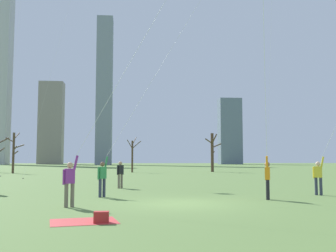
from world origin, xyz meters
name	(u,v)px	position (x,y,z in m)	size (l,w,h in m)	color
ground_plane	(183,204)	(0.00, 0.00, 0.00)	(400.00, 400.00, 0.00)	#5B7A3D
kite_flyer_far_back_orange	(267,141)	(3.54, 0.31, 2.48)	(3.09, 7.80, 14.61)	black
kite_flyer_foreground_right_green	(99,127)	(-3.24, -0.56, 2.92)	(7.53, 1.99, 14.68)	#726656
kite_flyer_midfield_center_white	(133,123)	(-1.93, 4.01, 3.55)	(10.75, 7.81, 20.02)	#33384C
bystander_far_off_by_trees	(120,173)	(-2.65, 8.64, 0.90)	(0.41, 0.37, 1.62)	#726656
picnic_spot	(94,219)	(-3.06, -4.37, 0.09)	(2.04, 1.73, 0.31)	#CC3838
bare_tree_rightmost	(212,151)	(9.85, 40.51, 3.04)	(2.72, 2.87, 5.60)	#4C3828
bare_tree_right_of_center	(14,151)	(-16.91, 36.71, 2.85)	(2.47, 2.85, 5.33)	#4C3828
bare_tree_center	(133,154)	(-1.68, 39.21, 2.55)	(1.94, 3.09, 4.97)	#4C3828
skyline_short_annex	(230,131)	(38.93, 141.89, 13.50)	(9.03, 6.02, 27.00)	slate
skyline_mid_tower_right	(51,123)	(-34.84, 151.34, 17.19)	(9.83, 6.29, 34.38)	gray
skyline_wide_slab	(2,77)	(-51.53, 139.65, 33.78)	(5.85, 7.08, 67.55)	#B2B2B7
skyline_squat_block	(104,90)	(-11.66, 130.77, 27.74)	(5.89, 6.02, 55.48)	gray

